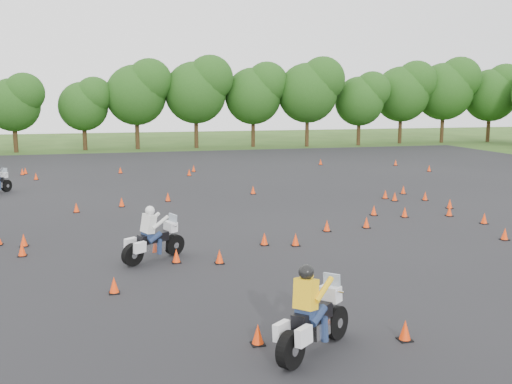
% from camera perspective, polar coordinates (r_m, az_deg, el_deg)
% --- Properties ---
extents(ground, '(140.00, 140.00, 0.00)m').
position_cam_1_polar(ground, '(22.13, 2.58, -4.72)').
color(ground, '#2D5119').
rests_on(ground, ground).
extents(asphalt_pad, '(62.00, 62.00, 0.00)m').
position_cam_1_polar(asphalt_pad, '(27.78, -1.03, -1.77)').
color(asphalt_pad, black).
rests_on(asphalt_pad, ground).
extents(treeline, '(87.10, 32.01, 10.55)m').
position_cam_1_polar(treeline, '(56.97, -3.81, 8.65)').
color(treeline, '#1E4513').
rests_on(treeline, ground).
extents(traffic_cones, '(36.06, 32.62, 0.45)m').
position_cam_1_polar(traffic_cones, '(26.79, 0.71, -1.70)').
color(traffic_cones, '#FF3C0A').
rests_on(traffic_cones, asphalt_pad).
extents(rider_yellow, '(2.52, 2.21, 1.99)m').
position_cam_1_polar(rider_yellow, '(12.39, 6.00, -11.52)').
color(rider_yellow, yellow).
rests_on(rider_yellow, ground).
extents(rider_white, '(2.49, 1.98, 1.91)m').
position_cam_1_polar(rider_white, '(19.37, -10.26, -4.02)').
color(rider_white, silver).
rests_on(rider_white, ground).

